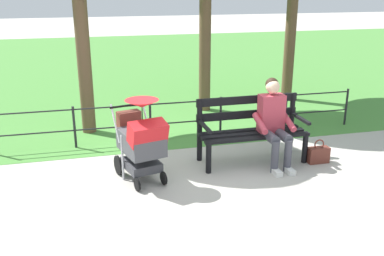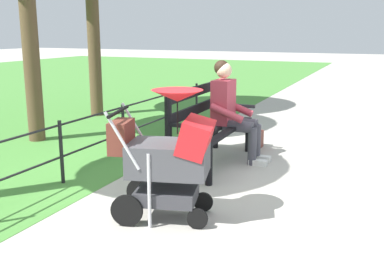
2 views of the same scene
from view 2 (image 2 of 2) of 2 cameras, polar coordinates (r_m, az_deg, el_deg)
name	(u,v)px [view 2 (image 2 of 2)]	position (r m, az deg, el deg)	size (l,w,h in m)	color
ground_plane	(192,181)	(4.96, 0.05, -6.87)	(60.00, 60.00, 0.00)	#ADA89E
park_bench	(207,122)	(5.50, 1.95, 0.74)	(1.60, 0.61, 0.96)	black
person_on_bench	(231,108)	(5.64, 5.07, 2.56)	(0.53, 0.74, 1.28)	#42424C
stroller	(169,154)	(3.86, -2.92, -3.29)	(0.70, 0.98, 1.15)	black
handbag	(256,139)	(6.36, 8.20, -1.47)	(0.32, 0.14, 0.37)	brown
park_fence	(95,135)	(5.46, -12.29, -0.82)	(6.23, 0.04, 0.70)	black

